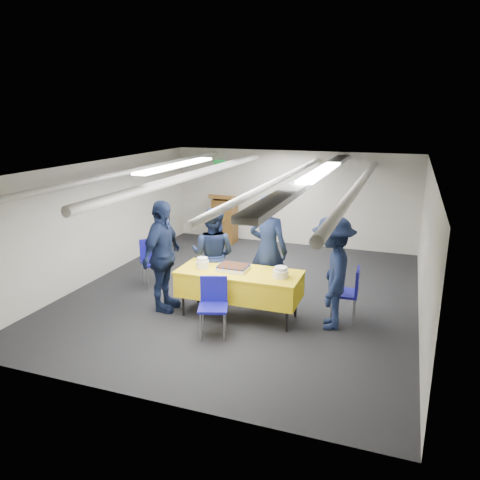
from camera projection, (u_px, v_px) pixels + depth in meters
name	position (u px, v px, depth m)	size (l,w,h in m)	color
ground	(245.00, 292.00, 8.58)	(7.00, 7.00, 0.00)	black
room_shell	(257.00, 191.00, 8.43)	(6.00, 7.00, 2.30)	beige
serving_table	(239.00, 284.00, 7.45)	(1.96, 0.81, 0.77)	black
sheet_cake	(233.00, 267.00, 7.44)	(0.49, 0.38, 0.09)	white
plate_stack_left	(202.00, 263.00, 7.52)	(0.21, 0.21, 0.18)	white
plate_stack_right	(281.00, 273.00, 7.10)	(0.24, 0.24, 0.17)	white
podium	(225.00, 218.00, 11.70)	(0.62, 0.53, 1.25)	brown
chair_near	(213.00, 300.00, 6.88)	(0.53, 0.53, 0.87)	gray
chair_right	(350.00, 289.00, 7.31)	(0.44, 0.44, 0.87)	gray
chair_left	(152.00, 257.00, 8.89)	(0.59, 0.59, 0.87)	gray
sailor_a	(268.00, 250.00, 7.86)	(0.70, 0.46, 1.91)	black
sailor_b	(213.00, 255.00, 8.06)	(0.80, 0.62, 1.65)	black
sailor_c	(162.00, 256.00, 7.63)	(1.09, 0.45, 1.85)	black
sailor_d	(332.00, 273.00, 7.01)	(1.13, 0.65, 1.75)	black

